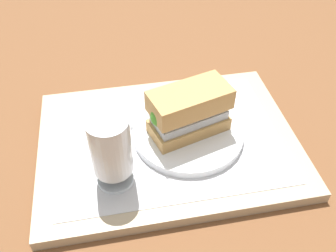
# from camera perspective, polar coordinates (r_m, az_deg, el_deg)

# --- Properties ---
(ground_plane) EXTENTS (3.00, 3.00, 0.00)m
(ground_plane) POSITION_cam_1_polar(r_m,az_deg,el_deg) (0.65, 0.00, -3.17)
(ground_plane) COLOR brown
(tray) EXTENTS (0.44, 0.32, 0.02)m
(tray) POSITION_cam_1_polar(r_m,az_deg,el_deg) (0.64, 0.00, -2.57)
(tray) COLOR tan
(tray) RESTS_ON ground_plane
(placemat) EXTENTS (0.38, 0.27, 0.00)m
(placemat) POSITION_cam_1_polar(r_m,az_deg,el_deg) (0.63, 0.00, -1.91)
(placemat) COLOR silver
(placemat) RESTS_ON tray
(plate) EXTENTS (0.19, 0.19, 0.01)m
(plate) POSITION_cam_1_polar(r_m,az_deg,el_deg) (0.63, 3.20, -1.15)
(plate) COLOR white
(plate) RESTS_ON placemat
(sandwich) EXTENTS (0.14, 0.10, 0.08)m
(sandwich) POSITION_cam_1_polar(r_m,az_deg,el_deg) (0.60, 3.10, 2.13)
(sandwich) COLOR tan
(sandwich) RESTS_ON plate
(beer_glass) EXTENTS (0.06, 0.06, 0.12)m
(beer_glass) POSITION_cam_1_polar(r_m,az_deg,el_deg) (0.53, -8.83, -3.76)
(beer_glass) COLOR silver
(beer_glass) RESTS_ON placemat
(napkin_folded) EXTENTS (0.09, 0.07, 0.01)m
(napkin_folded) POSITION_cam_1_polar(r_m,az_deg,el_deg) (0.68, -7.16, 1.60)
(napkin_folded) COLOR white
(napkin_folded) RESTS_ON placemat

